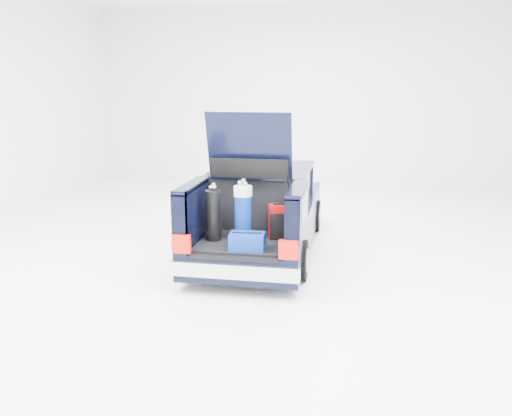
% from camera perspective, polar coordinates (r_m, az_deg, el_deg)
% --- Properties ---
extents(ground, '(14.00, 14.00, 0.00)m').
position_cam_1_polar(ground, '(9.54, 0.54, -4.47)').
color(ground, white).
rests_on(ground, ground).
extents(car, '(1.87, 4.65, 2.47)m').
position_cam_1_polar(car, '(9.46, 0.66, -0.39)').
color(car, black).
rests_on(car, ground).
extents(red_suitcase, '(0.37, 0.31, 0.54)m').
position_cam_1_polar(red_suitcase, '(8.06, 2.56, -1.45)').
color(red_suitcase, '#7D0404').
rests_on(red_suitcase, car).
extents(black_golf_bag, '(0.31, 0.32, 0.84)m').
position_cam_1_polar(black_golf_bag, '(7.96, -4.50, -0.74)').
color(black_golf_bag, black).
rests_on(black_golf_bag, car).
extents(blue_golf_bag, '(0.30, 0.30, 0.91)m').
position_cam_1_polar(blue_golf_bag, '(7.97, -1.37, -0.45)').
color(blue_golf_bag, black).
rests_on(blue_golf_bag, car).
extents(blue_duffel, '(0.51, 0.35, 0.26)m').
position_cam_1_polar(blue_duffel, '(7.55, -0.94, -3.53)').
color(blue_duffel, navy).
rests_on(blue_duffel, car).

